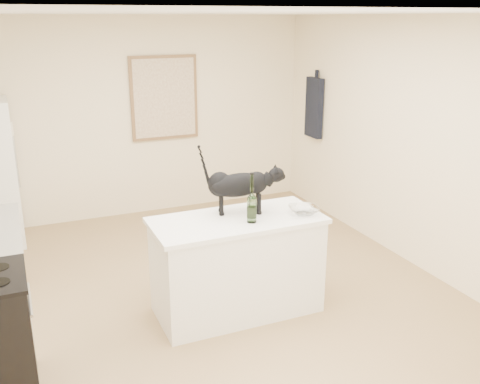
% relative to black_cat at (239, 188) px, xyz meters
% --- Properties ---
extents(floor, '(5.50, 5.50, 0.00)m').
position_rel_black_cat_xyz_m(floor, '(-0.17, 0.08, -1.13)').
color(floor, '#997951').
rests_on(floor, ground).
extents(ceiling, '(5.50, 5.50, 0.00)m').
position_rel_black_cat_xyz_m(ceiling, '(-0.17, 0.08, 1.47)').
color(ceiling, white).
rests_on(ceiling, ground).
extents(wall_back, '(4.50, 0.00, 4.50)m').
position_rel_black_cat_xyz_m(wall_back, '(-0.17, 2.83, 0.17)').
color(wall_back, beige).
rests_on(wall_back, ground).
extents(wall_front, '(4.50, 0.00, 4.50)m').
position_rel_black_cat_xyz_m(wall_front, '(-0.17, -2.67, 0.17)').
color(wall_front, beige).
rests_on(wall_front, ground).
extents(wall_right, '(0.00, 5.50, 5.50)m').
position_rel_black_cat_xyz_m(wall_right, '(2.08, 0.08, 0.17)').
color(wall_right, beige).
rests_on(wall_right, ground).
extents(island_base, '(1.44, 0.67, 0.86)m').
position_rel_black_cat_xyz_m(island_base, '(-0.07, -0.12, -0.70)').
color(island_base, white).
rests_on(island_base, floor).
extents(island_top, '(1.50, 0.70, 0.04)m').
position_rel_black_cat_xyz_m(island_top, '(-0.07, -0.12, -0.25)').
color(island_top, white).
rests_on(island_top, island_base).
extents(artwork_frame, '(0.90, 0.03, 1.10)m').
position_rel_black_cat_xyz_m(artwork_frame, '(0.13, 2.80, 0.42)').
color(artwork_frame, brown).
rests_on(artwork_frame, wall_back).
extents(artwork_canvas, '(0.82, 0.00, 1.02)m').
position_rel_black_cat_xyz_m(artwork_canvas, '(0.13, 2.78, 0.42)').
color(artwork_canvas, beige).
rests_on(artwork_canvas, wall_back).
extents(hanging_garment, '(0.08, 0.34, 0.80)m').
position_rel_black_cat_xyz_m(hanging_garment, '(2.02, 2.13, 0.27)').
color(hanging_garment, black).
rests_on(hanging_garment, wall_right).
extents(black_cat, '(0.70, 0.39, 0.47)m').
position_rel_black_cat_xyz_m(black_cat, '(0.00, 0.00, 0.00)').
color(black_cat, black).
rests_on(black_cat, island_top).
extents(wine_bottle, '(0.11, 0.11, 0.39)m').
position_rel_black_cat_xyz_m(wine_bottle, '(0.01, -0.25, -0.04)').
color(wine_bottle, '#366327').
rests_on(wine_bottle, island_top).
extents(glass_bowl, '(0.32, 0.32, 0.07)m').
position_rel_black_cat_xyz_m(glass_bowl, '(0.52, -0.25, -0.20)').
color(glass_bowl, white).
rests_on(glass_bowl, island_top).
extents(fridge_paper, '(0.04, 0.12, 0.16)m').
position_rel_black_cat_xyz_m(fridge_paper, '(-1.77, 2.44, 0.21)').
color(fridge_paper, white).
rests_on(fridge_paper, fridge).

